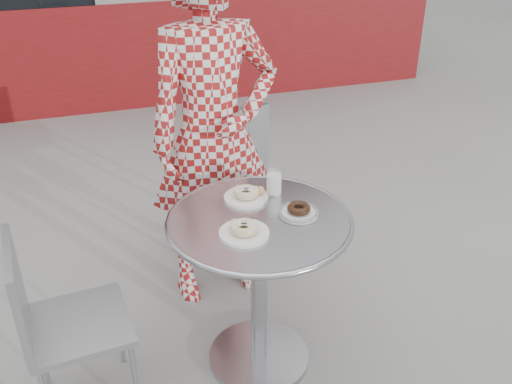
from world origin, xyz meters
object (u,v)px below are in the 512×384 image
object	(u,v)px
seated_person	(214,135)
plate_checker	(299,211)
bistro_table	(259,257)
milk_cup	(274,183)
chair_left	(82,356)
chair_far	(218,203)
plate_near	(244,230)
plate_far	(247,194)

from	to	relation	value
seated_person	plate_checker	size ratio (longest dim) A/B	10.68
bistro_table	milk_cup	distance (m)	0.33
seated_person	chair_left	bearing A→B (deg)	-146.19
milk_cup	seated_person	bearing A→B (deg)	109.99
chair_far	seated_person	distance (m)	0.72
chair_left	milk_cup	world-z (taller)	milk_cup
chair_left	milk_cup	size ratio (longest dim) A/B	7.63
bistro_table	plate_near	xyz separation A→B (m)	(-0.09, -0.09, 0.21)
bistro_table	seated_person	distance (m)	0.69
chair_far	plate_near	distance (m)	1.21
plate_near	milk_cup	world-z (taller)	milk_cup
milk_cup	plate_near	bearing A→B (deg)	-128.69
bistro_table	seated_person	world-z (taller)	seated_person
chair_left	plate_far	distance (m)	0.96
plate_checker	milk_cup	distance (m)	0.21
chair_left	plate_near	size ratio (longest dim) A/B	4.25
chair_far	plate_far	distance (m)	0.97
bistro_table	seated_person	xyz separation A→B (m)	(-0.03, 0.62, 0.31)
chair_far	plate_far	size ratio (longest dim) A/B	4.93
chair_far	milk_cup	xyz separation A→B (m)	(0.06, -0.81, 0.54)
bistro_table	plate_far	bearing A→B (deg)	89.67
plate_near	plate_checker	world-z (taller)	plate_near
plate_far	plate_near	world-z (taller)	same
plate_near	seated_person	bearing A→B (deg)	84.83
bistro_table	plate_checker	bearing A→B (deg)	-5.24
plate_checker	plate_near	bearing A→B (deg)	-163.25
milk_cup	chair_left	bearing A→B (deg)	-168.44
plate_near	plate_far	bearing A→B (deg)	70.53
seated_person	plate_checker	distance (m)	0.67
plate_far	milk_cup	size ratio (longest dim) A/B	1.75
seated_person	bistro_table	bearing A→B (deg)	-92.99
chair_far	chair_left	distance (m)	1.31
bistro_table	chair_left	xyz separation A→B (m)	(-0.78, -0.00, -0.33)
plate_near	plate_checker	size ratio (longest dim) A/B	1.17
chair_left	seated_person	bearing A→B (deg)	-55.43
seated_person	plate_checker	bearing A→B (deg)	-78.57
bistro_table	seated_person	size ratio (longest dim) A/B	0.43
chair_far	milk_cup	distance (m)	0.97
bistro_table	plate_near	size ratio (longest dim) A/B	3.97
bistro_table	chair_far	world-z (taller)	chair_far
bistro_table	plate_far	world-z (taller)	plate_far
bistro_table	milk_cup	size ratio (longest dim) A/B	7.13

